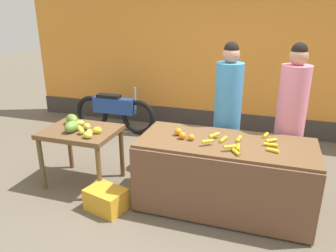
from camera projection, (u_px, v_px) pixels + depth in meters
name	position (u px, v px, depth m)	size (l,w,h in m)	color
ground_plane	(188.00, 200.00, 3.98)	(24.00, 24.00, 0.00)	#665B4C
market_wall_back	(227.00, 50.00, 5.82)	(7.83, 0.23, 3.06)	orange
fruit_stall_counter	(224.00, 175.00, 3.70)	(1.92, 0.86, 0.82)	brown
side_table_wooden	(81.00, 137.00, 4.17)	(0.92, 0.71, 0.75)	brown
banana_bunch_pile	(241.00, 143.00, 3.48)	(0.80, 0.71, 0.07)	gold
orange_pile	(183.00, 134.00, 3.67)	(0.26, 0.18, 0.09)	orange
mango_papaya_pile	(76.00, 125.00, 4.12)	(0.67, 0.53, 0.14)	#D4D340
vendor_woman_blue_shirt	(227.00, 114.00, 4.16)	(0.34, 0.34, 1.83)	#33333D
vendor_woman_pink_shirt	(290.00, 121.00, 3.90)	(0.34, 0.34, 1.84)	#33333D
parked_motorcycle	(114.00, 111.00, 6.05)	(1.60, 0.18, 0.88)	black
produce_crate	(106.00, 199.00, 3.75)	(0.44, 0.32, 0.26)	gold
produce_sack	(152.00, 149.00, 4.68)	(0.36, 0.30, 0.60)	maroon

